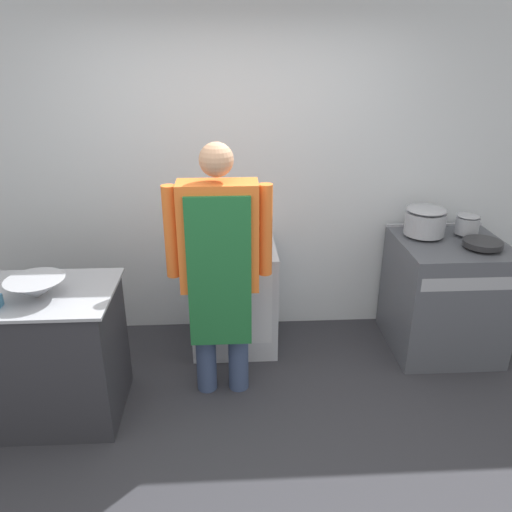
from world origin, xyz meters
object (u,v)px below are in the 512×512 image
Objects in this scene: sauce_pot at (467,224)px; person_cook at (219,259)px; fridge_unit at (234,297)px; saute_pan at (483,243)px; stove at (444,295)px; mixing_bowl at (36,288)px; stock_pot at (425,220)px.

person_cook is at bearing -162.39° from sauce_pot.
fridge_unit is 1.90m from saute_pan.
sauce_pot is at bearing 41.06° from stove.
mixing_bowl is at bearing -168.98° from saute_pan.
person_cook is (-1.75, -0.47, 0.55)m from stove.
sauce_pot reaches higher than fridge_unit.
sauce_pot is (2.98, 0.85, 0.05)m from mixing_bowl.
stove is 1.66m from fridge_unit.
saute_pan is at bearing -39.12° from stock_pot.
mixing_bowl is (-1.17, -0.84, 0.53)m from fridge_unit.
saute_pan is (1.81, -0.26, 0.52)m from fridge_unit.
fridge_unit is at bearing 80.89° from person_cook.
saute_pan is 1.57× the size of sauce_pot.
sauce_pot is at bearing 0.41° from fridge_unit.
mixing_bowl is 3.10m from sauce_pot.
person_cook reaches higher than stock_pot.
saute_pan is at bearing -8.17° from fridge_unit.
sauce_pot is (0.34, 0.00, -0.03)m from stock_pot.
stock_pot reaches higher than saute_pan.
mixing_bowl is at bearing -144.31° from fridge_unit.
stock_pot reaches higher than mixing_bowl.
mixing_bowl is 1.95× the size of sauce_pot.
fridge_unit is 0.84m from person_cook.
mixing_bowl is 3.04m from saute_pan.
saute_pan reaches higher than fridge_unit.
stove is 0.62m from stock_pot.
mixing_bowl is (-1.08, -0.25, -0.06)m from person_cook.
saute_pan is (0.34, -0.27, -0.09)m from stock_pot.
person_cook is 5.05× the size of mixing_bowl.
person_cook is 1.11m from mixing_bowl.
stove is 3.02× the size of stock_pot.
stove is at bearing -37.75° from stock_pot.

